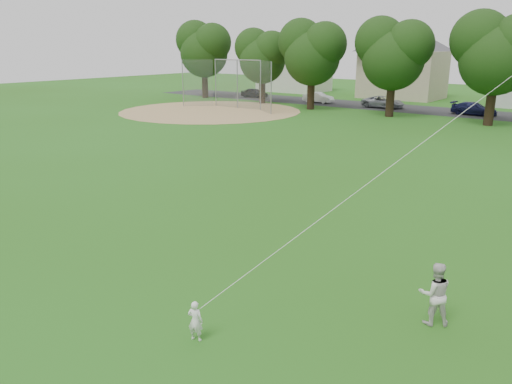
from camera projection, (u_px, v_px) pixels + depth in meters
The scene contains 7 objects.
ground at pixel (210, 290), 13.43m from camera, with size 160.00×160.00×0.00m, color #275814.
dirt_infield at pixel (211, 111), 49.94m from camera, with size 18.00×18.00×0.02m, color #9E7F51.
toddler at pixel (195, 321), 11.03m from camera, with size 0.35×0.23×0.96m, color white.
older_boy at pixel (435, 294), 11.62m from camera, with size 0.75×0.59×1.55m, color silver.
kite at pixel (400, 159), 12.94m from camera, with size 2.78×5.84×12.96m.
baseball_backstop at pixel (234, 85), 51.23m from camera, with size 11.18×2.48×4.89m.
parked_cars at pixel (428, 105), 49.39m from camera, with size 45.75×2.27×1.25m.
Camera 1 is at (8.44, -8.81, 6.34)m, focal length 35.00 mm.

